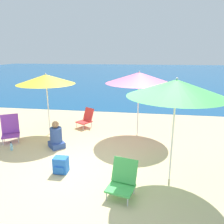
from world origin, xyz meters
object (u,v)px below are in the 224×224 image
beach_umbrella_pink (139,78)px  beach_chair_green (123,179)px  backpack_blue (61,165)px  person_seated_near (56,137)px  beach_umbrella_yellow (46,79)px  beach_chair_red (86,118)px  water_bottle (11,147)px  beach_umbrella_green (176,88)px  beach_chair_purple (10,129)px

beach_umbrella_pink → beach_chair_green: beach_umbrella_pink is taller
backpack_blue → person_seated_near: bearing=116.5°
beach_umbrella_yellow → beach_chair_red: beach_umbrella_yellow is taller
beach_chair_green → water_bottle: bearing=169.8°
beach_umbrella_green → water_bottle: 4.62m
beach_chair_green → beach_chair_purple: size_ratio=0.82×
water_bottle → beach_chair_green: bearing=-24.0°
beach_umbrella_yellow → beach_chair_red: size_ratio=2.87×
beach_chair_green → beach_chair_purple: (-3.63, 2.07, 0.07)m
beach_chair_green → backpack_blue: bearing=172.8°
beach_umbrella_yellow → water_bottle: beach_umbrella_yellow is taller
beach_chair_purple → backpack_blue: bearing=-64.1°
beach_chair_purple → person_seated_near: 1.58m
beach_umbrella_green → beach_chair_green: (-0.93, -0.65, -1.64)m
beach_umbrella_yellow → beach_umbrella_green: (3.65, -2.15, 0.15)m
beach_umbrella_yellow → backpack_blue: (1.27, -2.24, -1.62)m
beach_umbrella_yellow → water_bottle: 2.24m
person_seated_near → backpack_blue: 1.42m
beach_umbrella_green → beach_chair_red: beach_umbrella_green is taller
backpack_blue → water_bottle: size_ratio=1.50×
beach_umbrella_green → beach_umbrella_pink: 2.64m
beach_umbrella_yellow → beach_chair_green: (2.71, -2.80, -1.49)m
beach_umbrella_pink → beach_chair_green: (-0.15, -3.16, -1.55)m
beach_umbrella_yellow → water_bottle: size_ratio=8.22×
beach_chair_red → water_bottle: beach_chair_red is taller
backpack_blue → beach_chair_green: bearing=-21.0°
beach_umbrella_yellow → beach_chair_green: beach_umbrella_yellow is taller
beach_umbrella_yellow → beach_umbrella_pink: size_ratio=0.96×
beach_umbrella_yellow → beach_chair_purple: bearing=-141.6°
person_seated_near → beach_umbrella_yellow: bearing=78.7°
beach_chair_red → backpack_blue: bearing=-52.6°
beach_umbrella_pink → water_bottle: (-3.37, -1.73, -1.76)m
beach_chair_green → person_seated_near: bearing=152.6°
beach_chair_red → beach_chair_purple: bearing=-107.4°
beach_chair_green → water_bottle: size_ratio=2.73×
beach_umbrella_pink → beach_chair_purple: (-3.78, -1.10, -1.47)m
beach_umbrella_pink → backpack_blue: size_ratio=5.70×
person_seated_near → backpack_blue: bearing=-107.9°
beach_umbrella_yellow → beach_umbrella_pink: bearing=7.4°
person_seated_near → beach_umbrella_green: bearing=-65.6°
beach_umbrella_green → beach_chair_red: (-2.65, 3.03, -1.63)m
beach_chair_purple → beach_chair_red: bearing=10.7°
water_bottle → beach_umbrella_pink: bearing=27.2°
beach_chair_green → water_bottle: beach_chair_green is taller
beach_chair_red → person_seated_near: size_ratio=0.89×
beach_umbrella_pink → beach_chair_red: (-1.86, 0.52, -1.54)m
beach_umbrella_pink → water_bottle: size_ratio=8.57×
backpack_blue → water_bottle: backpack_blue is taller
beach_umbrella_green → person_seated_near: (-3.01, 1.17, -1.65)m
person_seated_near → backpack_blue: (0.63, -1.26, -0.13)m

